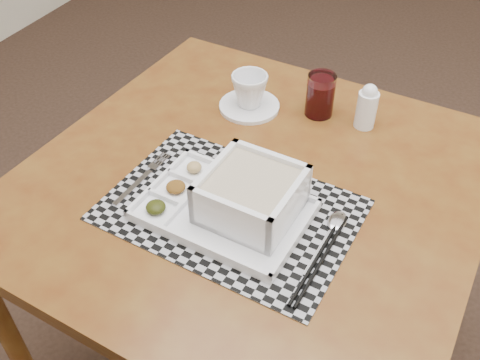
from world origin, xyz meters
name	(u,v)px	position (x,y,z in m)	size (l,w,h in m)	color
floor	(415,289)	(0.00, 0.00, 0.00)	(5.00, 5.00, 0.00)	black
dining_table	(252,202)	(-0.40, -0.44, 0.63)	(1.00, 1.00, 0.70)	#5A2810
placemat	(230,210)	(-0.40, -0.55, 0.70)	(0.48, 0.33, 0.00)	#9D9CA3
serving_tray	(243,200)	(-0.38, -0.55, 0.74)	(0.34, 0.24, 0.10)	white
fork	(143,177)	(-0.61, -0.54, 0.70)	(0.03, 0.19, 0.00)	silver
spoon	(335,225)	(-0.20, -0.51, 0.70)	(0.04, 0.18, 0.01)	silver
chopsticks	(320,258)	(-0.20, -0.59, 0.71)	(0.03, 0.24, 0.01)	black
saucer	(249,106)	(-0.52, -0.21, 0.70)	(0.15, 0.15, 0.01)	white
cup	(250,90)	(-0.52, -0.21, 0.75)	(0.09, 0.09, 0.08)	white
juice_glass	(320,96)	(-0.35, -0.16, 0.75)	(0.07, 0.07, 0.11)	white
creamer_bottle	(367,107)	(-0.24, -0.16, 0.75)	(0.05, 0.05, 0.11)	white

